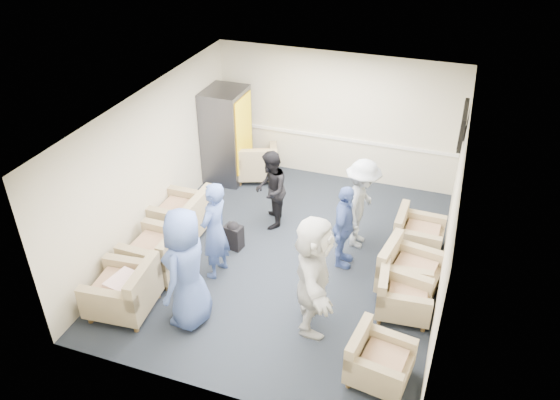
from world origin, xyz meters
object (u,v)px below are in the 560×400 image
(armchair_right_midnear, at_px, (400,296))
(person_front_right, at_px, (314,274))
(armchair_left_near, at_px, (126,292))
(armchair_right_far, at_px, (416,235))
(armchair_right_midfar, at_px, (406,272))
(armchair_right_near, at_px, (376,361))
(person_front_left, at_px, (186,269))
(vending_machine, at_px, (227,135))
(person_mid_right, at_px, (344,227))
(armchair_left_far, at_px, (185,216))
(person_mid_left, at_px, (214,231))
(person_back_left, at_px, (271,190))
(person_back_right, at_px, (361,204))
(armchair_left_mid, at_px, (160,253))
(armchair_corner, at_px, (256,164))

(armchair_right_midnear, height_order, person_front_right, person_front_right)
(armchair_left_near, bearing_deg, armchair_right_far, 121.77)
(person_front_right, bearing_deg, armchair_right_midfar, -59.03)
(armchair_right_near, height_order, person_front_left, person_front_left)
(vending_machine, bearing_deg, person_front_right, -51.13)
(armchair_right_far, bearing_deg, person_mid_right, 127.01)
(armchair_left_far, xyz_separation_m, person_front_left, (1.11, -1.96, 0.58))
(armchair_left_far, distance_m, person_mid_left, 1.42)
(armchair_right_midfar, xyz_separation_m, person_front_right, (-1.18, -1.20, 0.58))
(person_back_left, height_order, person_back_right, person_back_right)
(person_mid_right, xyz_separation_m, person_front_right, (-0.08, -1.51, 0.18))
(armchair_right_midfar, distance_m, armchair_right_far, 1.09)
(armchair_right_midnear, xyz_separation_m, vending_machine, (-4.08, 2.95, 0.67))
(armchair_left_mid, xyz_separation_m, armchair_right_far, (3.86, 1.95, -0.05))
(armchair_left_near, height_order, armchair_left_far, same)
(armchair_left_near, bearing_deg, armchair_corner, 169.88)
(armchair_right_far, relative_size, person_back_right, 0.50)
(person_mid_left, bearing_deg, person_back_left, 175.74)
(armchair_right_far, relative_size, vending_machine, 0.42)
(armchair_right_far, relative_size, person_back_left, 0.55)
(person_back_left, xyz_separation_m, person_back_right, (1.67, -0.06, 0.08))
(armchair_right_near, xyz_separation_m, person_back_right, (-0.84, 2.84, 0.52))
(armchair_right_near, relative_size, vending_machine, 0.43)
(armchair_left_mid, relative_size, armchair_right_midnear, 1.10)
(person_front_left, bearing_deg, person_mid_left, -174.39)
(person_mid_left, xyz_separation_m, person_mid_right, (1.87, 0.91, -0.10))
(armchair_corner, relative_size, person_back_left, 0.76)
(armchair_left_near, relative_size, armchair_right_midfar, 1.00)
(armchair_right_midnear, height_order, armchair_right_far, armchair_right_far)
(armchair_right_midfar, bearing_deg, armchair_right_far, 9.33)
(armchair_right_midfar, distance_m, person_back_right, 1.44)
(person_front_left, bearing_deg, person_front_right, 107.06)
(armchair_right_far, bearing_deg, armchair_right_near, 179.65)
(armchair_right_near, height_order, person_mid_right, person_mid_right)
(armchair_right_midfar, relative_size, person_back_right, 0.60)
(armchair_left_far, height_order, armchair_right_far, armchair_left_far)
(armchair_right_near, bearing_deg, armchair_left_far, 69.09)
(armchair_left_near, height_order, person_back_right, person_back_right)
(armchair_right_near, relative_size, person_mid_left, 0.50)
(armchair_right_far, bearing_deg, armchair_right_midfar, -178.24)
(armchair_left_near, bearing_deg, person_mid_right, 122.59)
(vending_machine, bearing_deg, armchair_left_mid, -85.84)
(armchair_left_far, xyz_separation_m, person_back_right, (3.04, 0.70, 0.46))
(person_front_left, height_order, person_back_left, person_front_left)
(armchair_right_near, bearing_deg, armchair_corner, 45.41)
(armchair_left_far, bearing_deg, armchair_right_far, 102.20)
(person_mid_right, bearing_deg, person_back_right, -14.04)
(vending_machine, bearing_deg, person_back_left, -43.41)
(armchair_right_near, xyz_separation_m, person_front_right, (-1.06, 0.68, 0.62))
(person_front_left, height_order, person_mid_left, person_front_left)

